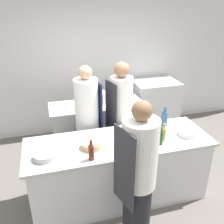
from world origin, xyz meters
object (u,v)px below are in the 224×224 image
(bottle_wine, at_px, (164,134))
(bottle_vinegar, at_px, (160,137))
(bowl_prep_small, at_px, (45,156))
(stockpot, at_px, (98,97))
(bottle_cooking_oil, at_px, (91,152))
(bowl_ceramic_blue, at_px, (188,132))
(chef_at_stove, at_px, (88,123))
(bottle_olive_oil, at_px, (140,143))
(chef_at_pass_far, at_px, (121,118))
(chef_at_prep_near, at_px, (138,179))
(oven_range, at_px, (154,105))
(bowl_mixing_large, at_px, (92,145))
(bottle_sauce, at_px, (164,118))

(bottle_wine, bearing_deg, bottle_vinegar, -137.98)
(bowl_prep_small, distance_m, stockpot, 1.72)
(bottle_cooking_oil, distance_m, bowl_ceramic_blue, 1.35)
(bottle_vinegar, bearing_deg, chef_at_stove, 131.13)
(bottle_olive_oil, height_order, bowl_ceramic_blue, bottle_olive_oil)
(bottle_cooking_oil, bearing_deg, chef_at_pass_far, 55.74)
(bowl_prep_small, relative_size, bowl_ceramic_blue, 1.07)
(bottle_olive_oil, relative_size, bowl_ceramic_blue, 0.88)
(bottle_vinegar, relative_size, bowl_prep_small, 0.96)
(chef_at_prep_near, xyz_separation_m, bottle_vinegar, (0.48, 0.51, 0.12))
(bottle_vinegar, xyz_separation_m, bottle_cooking_oil, (-0.89, -0.09, 0.00))
(chef_at_pass_far, relative_size, bowl_prep_small, 6.95)
(chef_at_stove, bearing_deg, bottle_cooking_oil, -15.38)
(bottle_vinegar, relative_size, stockpot, 0.79)
(chef_at_prep_near, distance_m, bottle_vinegar, 0.71)
(chef_at_pass_far, height_order, bowl_prep_small, chef_at_pass_far)
(bottle_olive_oil, bearing_deg, bowl_ceramic_blue, 10.96)
(bottle_olive_oil, relative_size, bottle_wine, 0.86)
(chef_at_prep_near, height_order, bottle_cooking_oil, chef_at_prep_near)
(oven_range, height_order, bowl_ceramic_blue, oven_range)
(chef_at_stove, distance_m, bowl_ceramic_blue, 1.42)
(chef_at_prep_near, bearing_deg, bottle_cooking_oil, 27.61)
(chef_at_prep_near, height_order, chef_at_stove, chef_at_prep_near)
(bottle_vinegar, bearing_deg, bottle_olive_oil, -172.08)
(chef_at_pass_far, height_order, bottle_wine, chef_at_pass_far)
(chef_at_pass_far, xyz_separation_m, bottle_cooking_oil, (-0.64, -0.94, 0.11))
(chef_at_prep_near, bearing_deg, bowl_ceramic_blue, -73.17)
(oven_range, bearing_deg, bowl_prep_small, -139.90)
(bottle_olive_oil, xyz_separation_m, bottle_cooking_oil, (-0.60, -0.05, 0.02))
(chef_at_pass_far, xyz_separation_m, bottle_wine, (0.32, -0.78, 0.11))
(bowl_mixing_large, bearing_deg, bottle_olive_oil, -19.62)
(chef_at_stove, relative_size, bottle_wine, 7.21)
(bottle_vinegar, distance_m, stockpot, 1.58)
(bottle_wine, distance_m, bowl_prep_small, 1.47)
(bottle_vinegar, distance_m, bottle_wine, 0.10)
(bottle_wine, distance_m, bottle_sauce, 0.42)
(bowl_mixing_large, xyz_separation_m, stockpot, (0.38, 1.36, 0.06))
(chef_at_prep_near, relative_size, bottle_cooking_oil, 6.92)
(bottle_vinegar, xyz_separation_m, bowl_prep_small, (-1.39, 0.07, -0.06))
(bottle_wine, bearing_deg, bottle_olive_oil, -163.34)
(bowl_ceramic_blue, bearing_deg, chef_at_pass_far, 132.83)
(chef_at_pass_far, relative_size, bottle_vinegar, 7.26)
(chef_at_stove, height_order, bottle_olive_oil, chef_at_stove)
(chef_at_pass_far, relative_size, stockpot, 5.76)
(chef_at_stove, relative_size, bowl_ceramic_blue, 7.34)
(bottle_sauce, bearing_deg, chef_at_pass_far, 141.95)
(oven_range, bearing_deg, chef_at_stove, -145.70)
(oven_range, bearing_deg, bottle_wine, -111.65)
(bowl_prep_small, bearing_deg, chef_at_stove, 51.00)
(oven_range, distance_m, chef_at_pass_far, 1.56)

